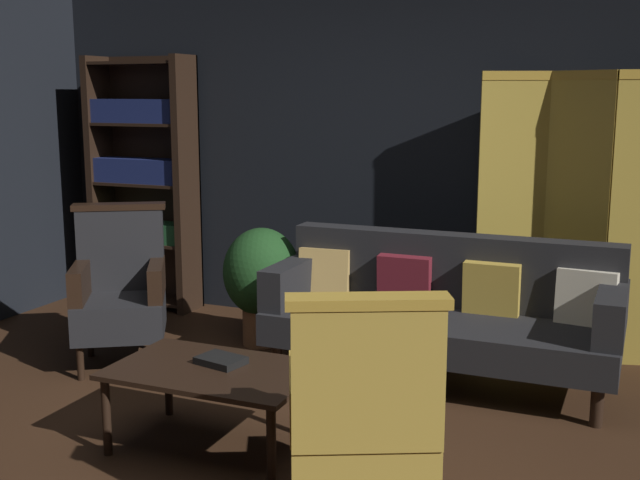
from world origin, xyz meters
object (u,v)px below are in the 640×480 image
Objects in this scene: coffee_table at (214,377)px; armchair_gilt_accent at (362,421)px; bookshelf at (144,178)px; armchair_wing_left at (120,290)px; potted_plant at (262,278)px; book_black_cloth at (221,360)px; folding_screen at (576,212)px; velvet_couch at (443,307)px.

coffee_table is 0.96× the size of armchair_gilt_accent.
bookshelf is 1.97× the size of armchair_wing_left.
potted_plant reaches higher than book_black_cloth.
bookshelf reaches higher than potted_plant.
armchair_gilt_accent reaches higher than potted_plant.
potted_plant is at bearing 46.56° from armchair_wing_left.
armchair_wing_left is at bearing 146.21° from book_black_cloth.
book_black_cloth is at bearing 150.21° from armchair_gilt_accent.
folding_screen is 3.39m from bookshelf.
armchair_gilt_accent is (-0.54, -2.65, -0.50)m from folding_screen.
armchair_gilt_accent is at bearing -26.44° from coffee_table.
potted_plant is 3.66× the size of book_black_cloth.
folding_screen reaches higher than armchair_gilt_accent.
folding_screen is at bearing 0.25° from bookshelf.
coffee_table is at bearing -71.26° from potted_plant.
potted_plant is at bearing 108.74° from coffee_table.
armchair_wing_left is (0.69, -1.28, -0.58)m from bookshelf.
coffee_table is at bearing -48.71° from bookshelf.
coffee_table is (-1.49, -2.18, -0.61)m from folding_screen.
folding_screen is 1.83× the size of armchair_wing_left.
bookshelf is 2.05× the size of coffee_table.
velvet_couch is 2.54× the size of potted_plant.
bookshelf reaches higher than coffee_table.
armchair_gilt_accent is at bearing -42.76° from bookshelf.
armchair_gilt_accent is at bearing -101.48° from folding_screen.
bookshelf is (-3.39, -0.02, 0.09)m from folding_screen.
book_black_cloth is at bearing 86.94° from coffee_table.
armchair_gilt_accent reaches higher than book_black_cloth.
potted_plant is (-0.54, 1.59, 0.11)m from coffee_table.
armchair_wing_left is at bearing -61.76° from bookshelf.
potted_plant is at bearing -163.89° from folding_screen.
coffee_table is 1.69m from potted_plant.
potted_plant reaches higher than coffee_table.
armchair_gilt_accent is at bearing -85.41° from velvet_couch.
book_black_cloth is at bearing -125.17° from folding_screen.
folding_screen is 1.83× the size of armchair_gilt_accent.
armchair_wing_left is 4.56× the size of book_black_cloth.
potted_plant is (1.36, -0.57, -0.59)m from bookshelf.
book_black_cloth is at bearing -33.79° from armchair_wing_left.
armchair_wing_left is 0.98m from potted_plant.
velvet_couch is 2.12× the size of coffee_table.
bookshelf reaches higher than velvet_couch.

